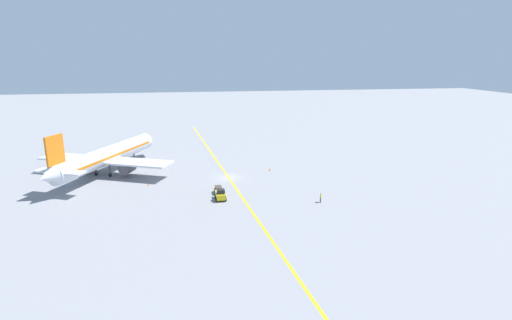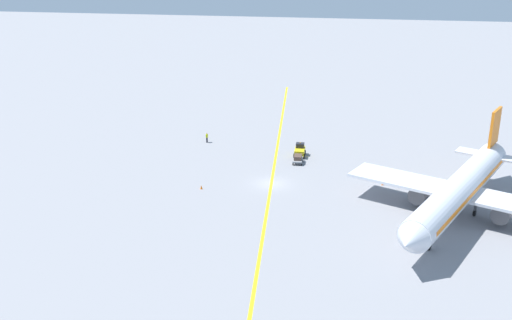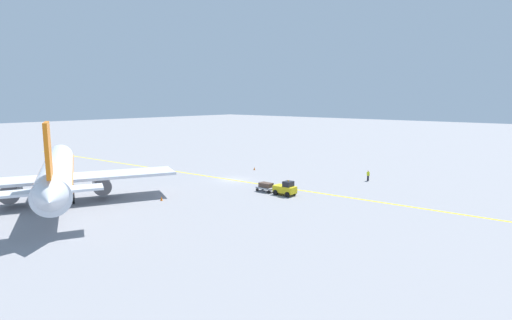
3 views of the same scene
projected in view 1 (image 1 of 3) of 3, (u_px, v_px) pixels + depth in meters
ground_plane at (228, 178)px, 79.00m from camera, size 400.00×400.00×0.00m
apron_yellow_centreline at (228, 178)px, 79.00m from camera, size 11.61×119.51×0.01m
airplane_at_gate at (106, 156)px, 80.45m from camera, size 27.64×33.57×10.60m
baggage_tug_white at (220, 195)px, 66.58m from camera, size 1.81×3.04×2.11m
baggage_cart_trailing at (218, 189)px, 69.75m from camera, size 1.46×2.63×1.24m
ground_crew_worker at (321, 197)px, 65.38m from camera, size 0.32×0.56×1.68m
traffic_cone_near_nose at (148, 184)px, 74.21m from camera, size 0.32×0.32×0.55m
traffic_cone_mid_apron at (270, 169)px, 83.77m from camera, size 0.32×0.32×0.55m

